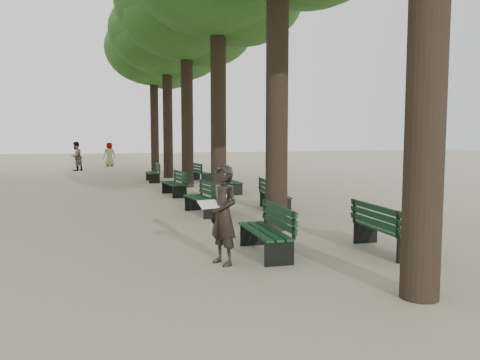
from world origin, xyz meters
name	(u,v)px	position (x,y,z in m)	size (l,w,h in m)	color
ground	(263,268)	(0.00, 0.00, 0.00)	(120.00, 120.00, 0.00)	tan
tree_central_3	(186,8)	(1.50, 13.00, 7.65)	(6.00, 6.00, 9.95)	#33261C
tree_central_4	(167,33)	(1.50, 18.00, 7.65)	(6.00, 6.00, 9.95)	#33261C
tree_central_5	(153,50)	(1.50, 23.00, 7.65)	(6.00, 6.00, 9.95)	#33261C
bench_left_0	(265,240)	(0.37, 0.84, 0.27)	(0.67, 1.83, 0.92)	black
bench_left_1	(202,205)	(0.37, 5.69, 0.27)	(0.78, 1.86, 0.92)	black
bench_left_2	(174,188)	(0.37, 10.18, 0.27)	(0.72, 1.84, 0.92)	black
bench_left_3	(153,176)	(0.37, 15.92, 0.27)	(0.64, 1.82, 0.92)	black
bench_right_0	(386,238)	(2.63, 0.31, 0.27)	(0.71, 1.84, 0.92)	black
bench_right_1	(275,201)	(2.63, 5.80, 0.27)	(0.77, 1.85, 0.92)	black
bench_right_2	(230,186)	(2.63, 10.34, 0.27)	(0.62, 1.82, 0.92)	black
bench_right_3	(201,176)	(2.63, 15.29, 0.27)	(0.80, 1.86, 0.92)	black
man_with_map	(223,215)	(-0.55, 0.45, 0.85)	(0.72, 0.76, 1.71)	black
pedestrian_a	(76,156)	(-3.32, 25.22, 0.95)	(0.92, 0.38, 1.90)	#262628
pedestrian_d	(109,154)	(-1.01, 29.37, 0.91)	(0.88, 0.36, 1.81)	#262628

